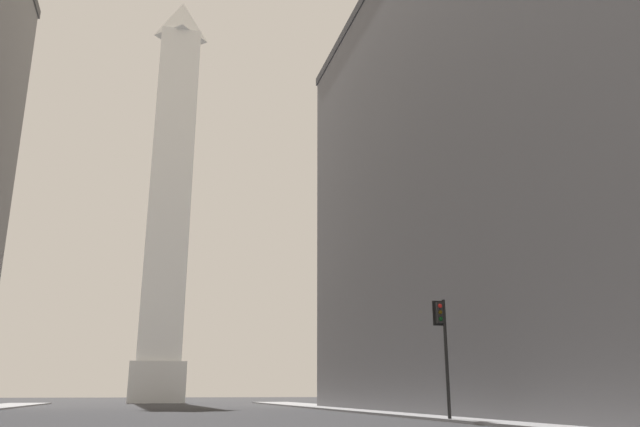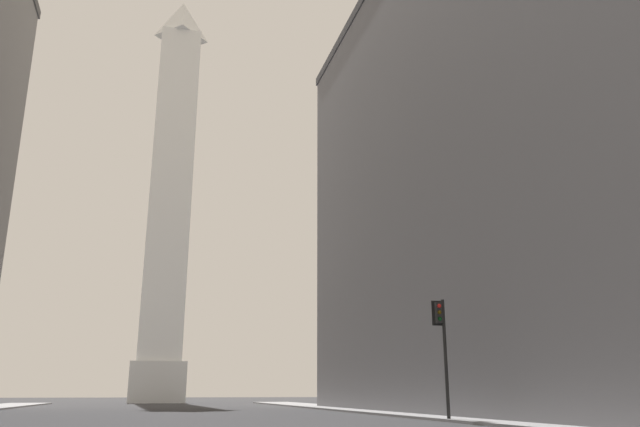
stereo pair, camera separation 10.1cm
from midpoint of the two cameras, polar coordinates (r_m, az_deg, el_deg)
sidewalk_right at (r=40.02m, az=11.04°, el=-17.72°), size 5.00×111.10×0.15m
building_right at (r=47.81m, az=22.55°, el=6.11°), size 22.99×58.37×36.92m
obelisk at (r=99.94m, az=-13.48°, el=1.83°), size 7.79×7.79×65.47m
traffic_light_mid_right at (r=34.09m, az=11.21°, el=-11.29°), size 0.77×0.51×6.22m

